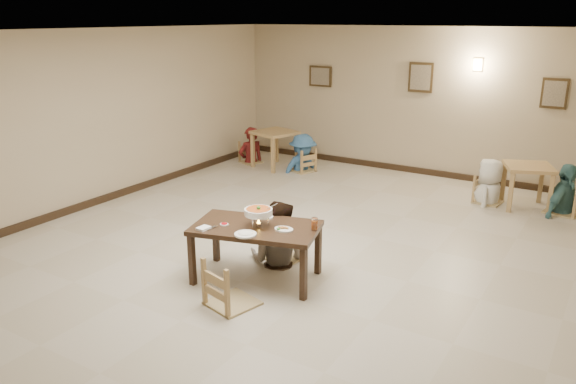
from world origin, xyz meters
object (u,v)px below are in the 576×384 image
Objects in this scene: bg_table_left at (275,138)px; bg_table_right at (528,173)px; bg_diner_d at (569,164)px; bg_diner_b at (303,134)px; bg_diner_c at (492,159)px; chair_far at (285,228)px; chair_near at (231,261)px; main_table at (256,232)px; bg_chair_rl at (490,177)px; curry_warmer at (258,212)px; main_diner at (277,201)px; bg_diner_a at (250,127)px; bg_chair_rr at (566,182)px; bg_chair_lr at (303,150)px; drink_glass at (315,224)px; bg_chair_ll at (250,143)px.

bg_table_left is 5.17m from bg_table_right.
bg_table_left is 5.77m from bg_diner_d.
bg_diner_c is at bearing -65.36° from bg_diner_b.
chair_far is 1.41m from chair_near.
bg_chair_rl is at bearing 53.63° from main_table.
bg_table_right is 0.63m from bg_diner_c.
bg_table_left is (-2.93, 5.42, 0.12)m from chair_near.
chair_near is 5.88m from bg_table_right.
curry_warmer reaches higher than bg_table_left.
bg_table_right is at bearing -130.23° from main_diner.
chair_near reaches higher than bg_chair_rl.
bg_diner_c is (1.78, 4.67, 0.16)m from main_table.
bg_diner_a is (-5.85, 0.04, 0.20)m from bg_table_right.
main_table is 1.57× the size of bg_chair_rr.
bg_chair_lr is (-4.48, 0.02, -0.14)m from bg_table_right.
main_table is at bearing -164.99° from curry_warmer.
main_diner is 1.79× the size of bg_chair_lr.
main_diner reaches higher than drink_glass.
main_diner is 4.66m from bg_chair_lr.
bg_diner_b is (-3.88, 0.10, 0.33)m from bg_chair_rl.
bg_diner_b is at bearing 180.00° from bg_chair_lr.
bg_diner_a reaches higher than main_table.
bg_diner_d is at bearing -135.80° from main_diner.
main_table is 1.04× the size of bg_diner_a.
bg_diner_b is (-2.09, 4.06, 0.36)m from chair_far.
chair_far is 0.83× the size of bg_chair_rr.
curry_warmer is 0.24× the size of bg_diner_a.
chair_near is 0.67× the size of bg_diner_a.
curry_warmer is 4.99m from bg_chair_rl.
bg_chair_ll is (-4.16, 4.53, -0.34)m from drink_glass.
drink_glass is at bearing -14.48° from bg_diner_c.
bg_table_right is 0.58× the size of bg_diner_d.
drink_glass is 0.15× the size of bg_table_left.
chair_far is 0.94× the size of bg_chair_rl.
bg_chair_rl is 0.88× the size of bg_chair_rr.
main_table is 1.71× the size of bg_table_left.
chair_near is 5.90m from bg_chair_lr.
bg_table_left is 0.59× the size of bg_diner_d.
bg_table_right is at bearing 118.32° from bg_diner_a.
bg_diner_a is at bearing 132.56° from drink_glass.
bg_diner_c reaches higher than main_table.
curry_warmer is at bearing -122.77° from bg_chair_ll.
bg_diner_a is at bearing 175.53° from bg_table_left.
bg_diner_c is (1.84, 4.08, -0.05)m from main_diner.
curry_warmer is (-0.10, 0.70, 0.36)m from chair_near.
main_table is at bearing -64.16° from chair_near.
chair_near is at bearing -112.39° from bg_table_right.
drink_glass is at bearing 171.50° from bg_chair_rl.
bg_table_left is at bearing 127.82° from drink_glass.
bg_diner_b is at bearing 114.23° from curry_warmer.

